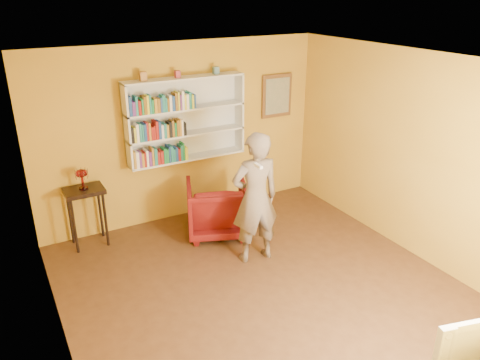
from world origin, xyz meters
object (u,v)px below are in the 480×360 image
object	(u,v)px
console_table	(85,199)
person	(255,198)
ruby_lustre	(82,175)
bookshelf	(185,119)
armchair	(217,208)

from	to	relation	value
console_table	person	world-z (taller)	person
ruby_lustre	person	world-z (taller)	person
console_table	ruby_lustre	world-z (taller)	ruby_lustre
console_table	ruby_lustre	xyz separation A→B (m)	(0.00, -0.00, 0.35)
console_table	person	size ratio (longest dim) A/B	0.48
bookshelf	person	size ratio (longest dim) A/B	1.02
ruby_lustre	armchair	size ratio (longest dim) A/B	0.32
ruby_lustre	person	bearing A→B (deg)	-37.88
person	console_table	bearing A→B (deg)	-31.51
ruby_lustre	person	xyz separation A→B (m)	(1.86, -1.45, -0.17)
armchair	person	size ratio (longest dim) A/B	0.50
console_table	ruby_lustre	bearing A→B (deg)	-45.00
bookshelf	ruby_lustre	bearing A→B (deg)	-174.24
console_table	armchair	bearing A→B (deg)	-18.19
console_table	ruby_lustre	size ratio (longest dim) A/B	3.06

